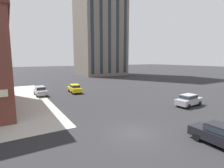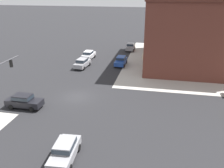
{
  "view_description": "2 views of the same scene",
  "coord_description": "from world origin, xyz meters",
  "px_view_note": "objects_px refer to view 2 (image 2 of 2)",
  "views": [
    {
      "loc": [
        -9.36,
        -11.73,
        6.63
      ],
      "look_at": [
        2.24,
        7.64,
        3.39
      ],
      "focal_mm": 27.75,
      "sensor_mm": 36.0,
      "label": 1
    },
    {
      "loc": [
        28.39,
        10.67,
        13.78
      ],
      "look_at": [
        -0.55,
        4.74,
        2.03
      ],
      "focal_mm": 39.19,
      "sensor_mm": 36.0,
      "label": 2
    }
  ],
  "objects_px": {
    "car_cross_eastbound": "(65,150)",
    "car_cross_westbound": "(24,101)",
    "car_parked_curb": "(121,60)",
    "car_cross_far": "(89,55)",
    "car_main_southbound_far": "(131,46)",
    "car_main_southbound_near": "(82,63)"
  },
  "relations": [
    {
      "from": "car_main_southbound_near",
      "to": "car_cross_eastbound",
      "type": "xyz_separation_m",
      "value": [
        24.94,
        6.57,
        0.0
      ]
    },
    {
      "from": "car_main_southbound_far",
      "to": "car_cross_eastbound",
      "type": "xyz_separation_m",
      "value": [
        39.8,
        -0.34,
        0.0
      ]
    },
    {
      "from": "car_main_southbound_far",
      "to": "car_cross_westbound",
      "type": "distance_m",
      "value": 32.87
    },
    {
      "from": "car_parked_curb",
      "to": "car_cross_far",
      "type": "height_order",
      "value": "same"
    },
    {
      "from": "car_main_southbound_far",
      "to": "car_cross_westbound",
      "type": "bearing_deg",
      "value": -15.66
    },
    {
      "from": "car_main_southbound_far",
      "to": "car_cross_westbound",
      "type": "relative_size",
      "value": 1.0
    },
    {
      "from": "car_main_southbound_near",
      "to": "car_main_southbound_far",
      "type": "xyz_separation_m",
      "value": [
        -14.86,
        6.9,
        0.0
      ]
    },
    {
      "from": "car_cross_westbound",
      "to": "car_main_southbound_far",
      "type": "bearing_deg",
      "value": 164.34
    },
    {
      "from": "car_cross_eastbound",
      "to": "car_cross_westbound",
      "type": "distance_m",
      "value": 11.8
    },
    {
      "from": "car_cross_westbound",
      "to": "car_cross_far",
      "type": "relative_size",
      "value": 0.99
    },
    {
      "from": "car_cross_westbound",
      "to": "car_cross_far",
      "type": "height_order",
      "value": "same"
    },
    {
      "from": "car_cross_eastbound",
      "to": "car_parked_curb",
      "type": "xyz_separation_m",
      "value": [
        -27.76,
        0.1,
        0.0
      ]
    },
    {
      "from": "car_main_southbound_far",
      "to": "car_parked_curb",
      "type": "relative_size",
      "value": 0.99
    },
    {
      "from": "car_parked_curb",
      "to": "car_cross_far",
      "type": "relative_size",
      "value": 0.99
    },
    {
      "from": "car_cross_westbound",
      "to": "car_cross_far",
      "type": "bearing_deg",
      "value": 176.35
    },
    {
      "from": "car_main_southbound_near",
      "to": "car_main_southbound_far",
      "type": "relative_size",
      "value": 1.03
    },
    {
      "from": "car_main_southbound_far",
      "to": "car_cross_westbound",
      "type": "xyz_separation_m",
      "value": [
        31.65,
        -8.87,
        0.0
      ]
    },
    {
      "from": "car_main_southbound_near",
      "to": "car_main_southbound_far",
      "type": "bearing_deg",
      "value": 155.08
    },
    {
      "from": "car_cross_westbound",
      "to": "car_parked_curb",
      "type": "distance_m",
      "value": 21.42
    },
    {
      "from": "car_main_southbound_far",
      "to": "car_cross_eastbound",
      "type": "relative_size",
      "value": 0.98
    },
    {
      "from": "car_parked_curb",
      "to": "car_cross_far",
      "type": "bearing_deg",
      "value": -112.04
    },
    {
      "from": "car_main_southbound_near",
      "to": "car_cross_far",
      "type": "distance_m",
      "value": 5.76
    }
  ]
}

